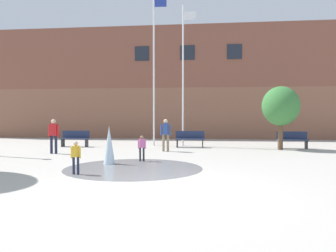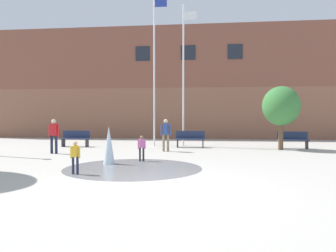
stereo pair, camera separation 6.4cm
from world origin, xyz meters
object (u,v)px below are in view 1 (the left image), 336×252
Objects in this scene: park_bench_far_left at (75,138)px; child_in_fountain at (76,155)px; flagpole_left at (154,65)px; park_bench_under_left_flagpole at (190,139)px; teen_by_trashcan at (166,132)px; park_bench_far_right at (292,140)px; flagpole_right at (183,71)px; adult_near_bench at (54,133)px; street_tree_near_building at (281,106)px; child_with_pink_shirt at (142,146)px.

park_bench_far_left is 1.62× the size of child_in_fountain.
park_bench_under_left_flagpole is at bearing -24.23° from flagpole_left.
child_in_fountain is 0.11× the size of flagpole_left.
teen_by_trashcan reaches higher than child_in_fountain.
flagpole_right reaches higher than park_bench_far_right.
park_bench_under_left_flagpole is 7.19m from adult_near_bench.
teen_by_trashcan is 4.68m from flagpole_right.
park_bench_far_right is 12.20m from adult_near_bench.
park_bench_far_left is 0.18× the size of flagpole_left.
street_tree_near_building reaches higher than adult_near_bench.
child_in_fountain is 3.34m from child_with_pink_shirt.
street_tree_near_building is (7.72, 8.10, 1.67)m from child_in_fountain.
park_bench_far_right is 12.23m from child_in_fountain.
street_tree_near_building is at bearing -160.42° from adult_near_bench.
park_bench_under_left_flagpole is 1.62× the size of child_in_fountain.
flagpole_left is at bearing 155.77° from park_bench_under_left_flagpole.
child_in_fountain is 1.00× the size of child_with_pink_shirt.
teen_by_trashcan is 1.00× the size of adult_near_bench.
park_bench_far_left is 0.49× the size of street_tree_near_building.
child_in_fountain is at bearing -95.08° from flagpole_left.
park_bench_under_left_flagpole is 9.31m from child_in_fountain.
park_bench_under_left_flagpole is 1.01× the size of adult_near_bench.
park_bench_under_left_flagpole is 0.18× the size of flagpole_left.
adult_near_bench reaches higher than child_with_pink_shirt.
park_bench_under_left_flagpole is at bearing 171.39° from street_tree_near_building.
flagpole_left reaches higher than flagpole_right.
child_with_pink_shirt is 0.62× the size of adult_near_bench.
child_in_fountain is 0.30× the size of street_tree_near_building.
child_with_pink_shirt is (4.91, -5.52, 0.10)m from park_bench_far_left.
teen_by_trashcan reaches higher than park_bench_under_left_flagpole.
flagpole_right is at bearing 11.51° from park_bench_far_left.
teen_by_trashcan is (1.91, 6.63, 0.35)m from child_in_fountain.
adult_near_bench is (-5.03, -1.54, 0.00)m from teen_by_trashcan.
flagpole_right is (6.08, 1.24, 3.86)m from park_bench_far_left.
adult_near_bench is at bearing -140.64° from flagpole_right.
child_with_pink_shirt reaches higher than park_bench_far_right.
park_bench_under_left_flagpole is at bearing 2.41° from park_bench_far_left.
child_with_pink_shirt is 8.26m from street_tree_near_building.
park_bench_far_left is 1.01× the size of adult_near_bench.
street_tree_near_building is (5.13, -1.68, -2.09)m from flagpole_right.
flagpole_left is at bearing 71.61° from child_with_pink_shirt.
park_bench_far_left is at bearing -168.49° from flagpole_right.
park_bench_far_right is 0.20× the size of flagpole_right.
street_tree_near_building reaches higher than child_with_pink_shirt.
adult_near_bench is at bearing -148.79° from park_bench_under_left_flagpole.
adult_near_bench is 11.33m from street_tree_near_building.
street_tree_near_building reaches higher than teen_by_trashcan.
child_in_fountain is at bearing -67.76° from park_bench_far_left.
park_bench_far_left is 11.99m from park_bench_far_right.
child_with_pink_shirt is 0.62× the size of teen_by_trashcan.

